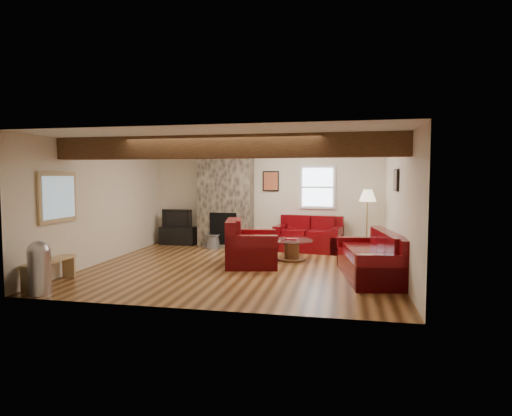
{
  "coord_description": "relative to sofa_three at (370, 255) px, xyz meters",
  "views": [
    {
      "loc": [
        1.99,
        -8.2,
        1.81
      ],
      "look_at": [
        0.23,
        0.4,
        1.17
      ],
      "focal_mm": 30.0,
      "sensor_mm": 36.0,
      "label": 1
    }
  ],
  "objects": [
    {
      "name": "artwork_back",
      "position": [
        -2.33,
        3.07,
        1.29
      ],
      "size": [
        0.42,
        0.06,
        0.52
      ],
      "primitive_type": null,
      "color": "black",
      "rests_on": "room"
    },
    {
      "name": "armchair_red",
      "position": [
        -2.31,
        0.63,
        0.06
      ],
      "size": [
        1.22,
        1.34,
        0.94
      ],
      "primitive_type": null,
      "rotation": [
        0.0,
        0.0,
        1.77
      ],
      "color": "#44040A",
      "rests_on": "floor"
    },
    {
      "name": "artwork_right",
      "position": [
        0.48,
        0.66,
        1.34
      ],
      "size": [
        0.06,
        0.55,
        0.42
      ],
      "primitive_type": null,
      "color": "black",
      "rests_on": "room"
    },
    {
      "name": "room",
      "position": [
        -2.48,
        0.36,
        0.84
      ],
      "size": [
        8.0,
        8.0,
        8.0
      ],
      "color": "#4E2E14",
      "rests_on": "ground"
    },
    {
      "name": "pedal_bin",
      "position": [
        -5.04,
        -2.17,
        0.01
      ],
      "size": [
        0.44,
        0.44,
        0.84
      ],
      "primitive_type": null,
      "rotation": [
        0.0,
        0.0,
        0.43
      ],
      "color": "#A9AAAF",
      "rests_on": "floor"
    },
    {
      "name": "pine_bench",
      "position": [
        -5.31,
        -1.59,
        -0.2
      ],
      "size": [
        0.26,
        1.11,
        0.42
      ],
      "primitive_type": null,
      "color": "tan",
      "rests_on": "floor"
    },
    {
      "name": "oak_beam",
      "position": [
        -2.48,
        -0.89,
        1.9
      ],
      "size": [
        6.0,
        0.36,
        0.38
      ],
      "primitive_type": "cube",
      "color": "black",
      "rests_on": "room"
    },
    {
      "name": "coffee_table",
      "position": [
        -1.57,
        1.32,
        -0.18
      ],
      "size": [
        0.92,
        0.92,
        0.48
      ],
      "color": "#4B2A18",
      "rests_on": "floor"
    },
    {
      "name": "loveseat",
      "position": [
        -1.31,
        2.59,
        0.01
      ],
      "size": [
        1.7,
        1.13,
        0.84
      ],
      "primitive_type": null,
      "rotation": [
        0.0,
        0.0,
        -0.15
      ],
      "color": "#44040A",
      "rests_on": "floor"
    },
    {
      "name": "tv_cabinet",
      "position": [
        -4.81,
        2.89,
        -0.17
      ],
      "size": [
        0.95,
        0.38,
        0.47
      ],
      "primitive_type": "cube",
      "color": "black",
      "rests_on": "floor"
    },
    {
      "name": "chimney_breast",
      "position": [
        -3.48,
        2.85,
        0.81
      ],
      "size": [
        1.4,
        0.67,
        2.5
      ],
      "color": "#332D27",
      "rests_on": "floor"
    },
    {
      "name": "back_window",
      "position": [
        -1.13,
        3.07,
        1.14
      ],
      "size": [
        0.9,
        0.08,
        1.1
      ],
      "primitive_type": null,
      "color": "white",
      "rests_on": "room"
    },
    {
      "name": "television",
      "position": [
        -4.81,
        2.89,
        0.3
      ],
      "size": [
        0.82,
        0.11,
        0.47
      ],
      "primitive_type": "imported",
      "color": "black",
      "rests_on": "tv_cabinet"
    },
    {
      "name": "hatch_window",
      "position": [
        -5.44,
        -1.14,
        1.04
      ],
      "size": [
        0.08,
        1.0,
        0.9
      ],
      "primitive_type": null,
      "color": "tan",
      "rests_on": "room"
    },
    {
      "name": "sofa_three",
      "position": [
        0.0,
        0.0,
        0.0
      ],
      "size": [
        1.2,
        2.23,
        0.82
      ],
      "primitive_type": null,
      "rotation": [
        0.0,
        0.0,
        -1.42
      ],
      "color": "#44040A",
      "rests_on": "floor"
    },
    {
      "name": "ceiling_dome",
      "position": [
        -1.58,
        1.26,
        2.03
      ],
      "size": [
        0.4,
        0.4,
        0.18
      ],
      "primitive_type": null,
      "color": "white",
      "rests_on": "room"
    },
    {
      "name": "coal_bucket",
      "position": [
        -3.72,
        2.49,
        -0.23
      ],
      "size": [
        0.38,
        0.38,
        0.36
      ],
      "primitive_type": null,
      "color": "slate",
      "rests_on": "floor"
    },
    {
      "name": "floor_lamp",
      "position": [
        0.07,
        2.44,
        0.88
      ],
      "size": [
        0.39,
        0.39,
        1.51
      ],
      "color": "#A78F45",
      "rests_on": "floor"
    }
  ]
}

